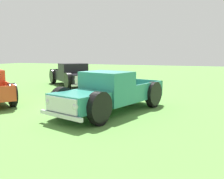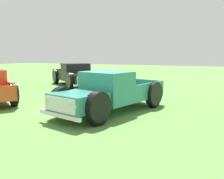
% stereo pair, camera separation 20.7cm
% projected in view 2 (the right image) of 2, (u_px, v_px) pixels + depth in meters
% --- Properties ---
extents(ground_plane, '(80.00, 80.00, 0.00)m').
position_uv_depth(ground_plane, '(91.00, 109.00, 10.60)').
color(ground_plane, '#5B9342').
extents(pickup_truck_foreground, '(5.63, 3.28, 1.63)m').
position_uv_depth(pickup_truck_foreground, '(106.00, 94.00, 9.76)').
color(pickup_truck_foreground, '#2D8475').
rests_on(pickup_truck_foreground, ground_plane).
extents(pickup_truck_behind_right, '(4.77, 5.29, 1.62)m').
position_uv_depth(pickup_truck_behind_right, '(76.00, 75.00, 17.95)').
color(pickup_truck_behind_right, black).
rests_on(pickup_truck_behind_right, ground_plane).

